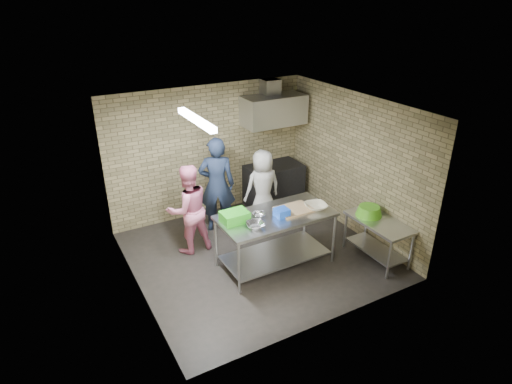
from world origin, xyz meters
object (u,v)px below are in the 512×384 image
man_navy (217,185)px  green_basin (369,211)px  prep_table (275,240)px  woman_pink (188,209)px  blue_tub (282,213)px  side_counter (377,240)px  woman_white (263,187)px  green_crate (235,217)px  bottle_red (271,111)px  stove (274,185)px  bottle_green (287,110)px

man_navy → green_basin: bearing=156.9°
prep_table → woman_pink: size_ratio=1.17×
blue_tub → woman_pink: 1.71m
side_counter → woman_white: woman_white is taller
green_crate → woman_pink: 1.12m
green_basin → bottle_red: (-0.38, 2.74, 1.19)m
side_counter → green_basin: green_basin is taller
prep_table → woman_white: (0.57, 1.43, 0.29)m
stove → man_navy: (-1.55, -0.44, 0.50)m
side_counter → stove: size_ratio=1.00×
blue_tub → side_counter: bearing=-21.1°
man_navy → woman_white: 0.95m
man_navy → prep_table: bearing=125.4°
bottle_red → bottle_green: 0.40m
woman_white → woman_pink: bearing=12.7°
prep_table → stove: size_ratio=1.61×
man_navy → woman_pink: 0.89m
bottle_red → prep_table: bearing=-118.8°
prep_table → bottle_green: bottle_green is taller
blue_tub → man_navy: bearing=103.3°
prep_table → bottle_red: bearing=61.2°
woman_pink → bottle_green: bearing=-160.8°
prep_table → bottle_green: 3.20m
green_basin → bottle_red: bottle_red is taller
prep_table → man_navy: man_navy is taller
woman_pink → blue_tub: bearing=130.0°
stove → woman_white: (-0.63, -0.61, 0.32)m
blue_tub → green_crate: bearing=163.7°
side_counter → green_crate: green_crate is taller
green_basin → woman_white: woman_white is taller
blue_tub → man_navy: (-0.40, 1.69, -0.08)m
green_crate → woman_pink: size_ratio=0.26×
woman_white → bottle_green: bearing=-138.9°
stove → green_crate: (-1.90, -1.91, 0.60)m
prep_table → bottle_red: (1.25, 2.27, 1.55)m
bottle_red → man_navy: (-1.60, -0.68, -1.08)m
bottle_red → woman_pink: (-2.36, -1.13, -1.20)m
man_navy → woman_white: bearing=-167.0°
woman_pink → prep_table: bearing=131.2°
side_counter → prep_table: bearing=156.5°
bottle_red → woman_white: size_ratio=0.12×
green_basin → woman_pink: 3.18m
green_basin → woman_white: size_ratio=0.30×
side_counter → stove: (-0.45, 2.75, 0.08)m
bottle_red → blue_tub: bearing=-116.8°
bottle_red → woman_pink: 2.88m
green_crate → woman_pink: woman_pink is taller
man_navy → woman_pink: man_navy is taller
stove → bottle_red: bottle_red is taller
blue_tub → green_basin: (1.58, -0.37, -0.20)m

